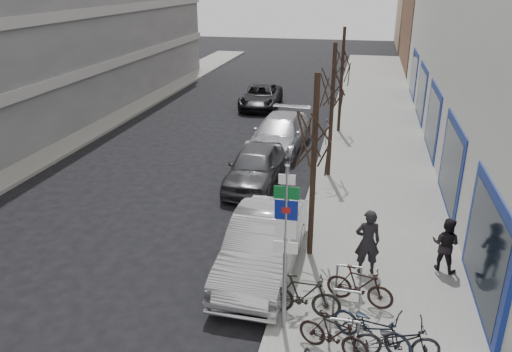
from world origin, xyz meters
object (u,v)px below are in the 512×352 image
at_px(meter_back, 326,129).
at_px(pedestrian_far, 446,244).
at_px(bike_mid_curb, 372,324).
at_px(bike_far_inner, 360,285).
at_px(highway_sign_pole, 286,241).
at_px(meter_front, 293,237).
at_px(bike_rack, 347,301).
at_px(parked_car_back, 279,133).
at_px(parked_car_front, 263,245).
at_px(pedestrian_near, 368,242).
at_px(meter_mid, 314,169).
at_px(bike_far_curb, 397,337).
at_px(lane_car, 261,96).
at_px(parked_car_mid, 255,167).
at_px(bike_near_right, 334,334).
at_px(tree_far, 343,55).
at_px(tree_near, 315,125).
at_px(tree_mid, 333,79).

height_order(meter_back, pedestrian_far, pedestrian_far).
distance_m(bike_mid_curb, bike_far_inner, 1.53).
distance_m(highway_sign_pole, meter_front, 3.39).
xyz_separation_m(bike_rack, parked_car_back, (-3.81, 12.56, 0.16)).
relative_size(parked_car_front, pedestrian_near, 2.71).
distance_m(meter_mid, bike_far_curb, 9.43).
bearing_deg(parked_car_back, bike_far_inner, -66.76).
bearing_deg(meter_mid, lane_car, 110.52).
bearing_deg(parked_car_front, lane_car, 103.02).
distance_m(bike_rack, meter_mid, 8.07).
bearing_deg(parked_car_mid, bike_mid_curb, -61.83).
height_order(bike_rack, bike_near_right, bike_near_right).
height_order(bike_rack, lane_car, lane_car).
bearing_deg(bike_mid_curb, tree_far, 32.23).
bearing_deg(highway_sign_pole, bike_mid_curb, -5.08).
relative_size(bike_rack, parked_car_mid, 0.48).
distance_m(highway_sign_pole, bike_near_right, 2.25).
bearing_deg(pedestrian_near, parked_car_mid, -63.67).
distance_m(tree_near, bike_far_curb, 5.74).
height_order(bike_mid_curb, bike_far_inner, bike_mid_curb).
bearing_deg(bike_far_inner, parked_car_back, 33.25).
bearing_deg(highway_sign_pole, meter_mid, 91.68).
distance_m(meter_mid, parked_car_mid, 2.35).
height_order(bike_far_curb, pedestrian_near, pedestrian_near).
bearing_deg(tree_mid, pedestrian_near, -77.29).
height_order(parked_car_front, lane_car, parked_car_front).
relative_size(bike_far_curb, parked_car_back, 0.33).
height_order(meter_front, bike_far_inner, meter_front).
relative_size(meter_back, bike_far_inner, 0.74).
distance_m(highway_sign_pole, lane_car, 21.96).
height_order(highway_sign_pole, meter_back, highway_sign_pole).
xyz_separation_m(parked_car_back, pedestrian_near, (4.24, -10.35, 0.28)).
bearing_deg(bike_near_right, bike_mid_curb, -41.54).
bearing_deg(meter_mid, parked_car_front, -97.05).
distance_m(meter_back, bike_far_inner, 12.83).
height_order(meter_back, lane_car, meter_back).
xyz_separation_m(tree_mid, bike_far_inner, (1.49, -8.68, -3.43)).
distance_m(parked_car_back, lane_car, 8.55).
bearing_deg(meter_back, tree_mid, -83.58).
xyz_separation_m(tree_mid, pedestrian_near, (1.62, -7.19, -3.00)).
distance_m(bike_rack, bike_far_inner, 0.77).
xyz_separation_m(tree_far, pedestrian_near, (1.62, -13.69, -3.00)).
height_order(meter_front, bike_far_curb, meter_front).
bearing_deg(meter_mid, bike_far_inner, -74.88).
height_order(lane_car, pedestrian_far, pedestrian_far).
bearing_deg(tree_near, meter_mid, 95.14).
bearing_deg(tree_mid, bike_far_curb, -77.62).
bearing_deg(bike_far_inner, meter_back, 22.83).
distance_m(bike_far_curb, pedestrian_far, 4.21).
height_order(tree_mid, parked_car_front, tree_mid).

